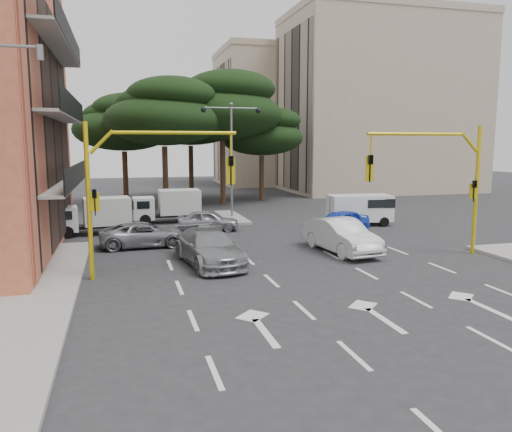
{
  "coord_description": "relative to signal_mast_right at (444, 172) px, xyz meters",
  "views": [
    {
      "loc": [
        -7.41,
        -17.66,
        5.21
      ],
      "look_at": [
        -0.96,
        6.06,
        1.6
      ],
      "focal_mm": 35.0,
      "sensor_mm": 36.0,
      "label": 1
    }
  ],
  "objects": [
    {
      "name": "pine_right",
      "position": [
        -1.75,
        23.96,
        2.33
      ],
      "size": [
        7.49,
        7.49,
        8.37
      ],
      "color": "#382616",
      "rests_on": "ground"
    },
    {
      "name": "apartment_beige_far",
      "position": [
        6.15,
        42.01,
        4.47
      ],
      "size": [
        16.2,
        12.15,
        16.7
      ],
      "color": "tan",
      "rests_on": "ground"
    },
    {
      "name": "street_lamp_center",
      "position": [
        -6.8,
        14.01,
        1.54
      ],
      "size": [
        4.16,
        0.36,
        7.77
      ],
      "color": "slate",
      "rests_on": "median_strip"
    },
    {
      "name": "median_strip",
      "position": [
        -6.8,
        14.01,
        -3.81
      ],
      "size": [
        1.4,
        6.0,
        0.15
      ],
      "primitive_type": "cube",
      "color": "gray",
      "rests_on": "ground"
    },
    {
      "name": "pine_left_near",
      "position": [
        -10.75,
        19.96,
        3.72
      ],
      "size": [
        9.15,
        9.15,
        10.23
      ],
      "color": "#382616",
      "rests_on": "ground"
    },
    {
      "name": "signal_mast_left",
      "position": [
        -13.61,
        0.0,
        0.0
      ],
      "size": [
        5.79,
        0.37,
        6.0
      ],
      "color": "gold",
      "rests_on": "ground"
    },
    {
      "name": "car_blue_compact",
      "position": [
        -2.19,
        6.32,
        -3.19
      ],
      "size": [
        4.36,
        3.19,
        1.38
      ],
      "primitive_type": "imported",
      "rotation": [
        0.0,
        0.0,
        -1.14
      ],
      "color": "#1736BD",
      "rests_on": "ground"
    },
    {
      "name": "car_silver_cross_b",
      "position": [
        -9.26,
        9.5,
        -3.26
      ],
      "size": [
        3.89,
        2.16,
        1.25
      ],
      "primitive_type": "imported",
      "rotation": [
        0.0,
        0.0,
        1.37
      ],
      "color": "#A2A4AA",
      "rests_on": "ground"
    },
    {
      "name": "car_silver_cross_a",
      "position": [
        -13.13,
        5.74,
        -3.26
      ],
      "size": [
        4.54,
        2.18,
        1.25
      ],
      "primitive_type": "imported",
      "rotation": [
        0.0,
        0.0,
        1.6
      ],
      "color": "gray",
      "rests_on": "ground"
    },
    {
      "name": "pine_back",
      "position": [
        -7.75,
        26.96,
        3.72
      ],
      "size": [
        9.15,
        9.15,
        10.23
      ],
      "color": "#382616",
      "rests_on": "ground"
    },
    {
      "name": "car_silver_wagon",
      "position": [
        -10.64,
        1.23,
        -3.13
      ],
      "size": [
        2.77,
        5.4,
        1.5
      ],
      "primitive_type": "imported",
      "rotation": [
        0.0,
        0.0,
        0.13
      ],
      "color": "gray",
      "rests_on": "ground"
    },
    {
      "name": "signal_mast_right",
      "position": [
        0.0,
        0.0,
        0.0
      ],
      "size": [
        5.79,
        0.37,
        6.0
      ],
      "color": "gold",
      "rests_on": "ground"
    },
    {
      "name": "apartment_beige_near",
      "position": [
        13.15,
        30.01,
        5.47
      ],
      "size": [
        20.2,
        12.15,
        18.7
      ],
      "color": "tan",
      "rests_on": "ground"
    },
    {
      "name": "box_truck_b",
      "position": [
        -11.3,
        13.24,
        -2.8
      ],
      "size": [
        4.4,
        1.86,
        2.16
      ],
      "primitive_type": null,
      "rotation": [
        0.0,
        0.0,
        1.57
      ],
      "color": "silver",
      "rests_on": "ground"
    },
    {
      "name": "ground",
      "position": [
        -6.8,
        -1.99,
        -3.88
      ],
      "size": [
        120.0,
        120.0,
        0.0
      ],
      "primitive_type": "plane",
      "color": "#28282B",
      "rests_on": "ground"
    },
    {
      "name": "car_white_hatch",
      "position": [
        -4.11,
        1.93,
        -3.08
      ],
      "size": [
        2.25,
        5.04,
        1.61
      ],
      "primitive_type": "imported",
      "rotation": [
        0.0,
        0.0,
        0.12
      ],
      "color": "silver",
      "rests_on": "ground"
    },
    {
      "name": "box_truck_a",
      "position": [
        -15.8,
        10.03,
        -2.84
      ],
      "size": [
        4.44,
        2.29,
        2.1
      ],
      "primitive_type": null,
      "rotation": [
        0.0,
        0.0,
        1.69
      ],
      "color": "white",
      "rests_on": "ground"
    },
    {
      "name": "van_white",
      "position": [
        0.44,
        9.01,
        -2.9
      ],
      "size": [
        4.1,
        2.18,
        1.97
      ],
      "primitive_type": null,
      "rotation": [
        0.0,
        0.0,
        -1.67
      ],
      "color": "white",
      "rests_on": "ground"
    },
    {
      "name": "pine_left_far",
      "position": [
        -13.75,
        23.96,
        3.03
      ],
      "size": [
        8.32,
        8.32,
        9.3
      ],
      "color": "#382616",
      "rests_on": "ground"
    },
    {
      "name": "pine_center",
      "position": [
        -5.75,
        21.96,
        4.41
      ],
      "size": [
        9.98,
        9.98,
        11.16
      ],
      "color": "#382616",
      "rests_on": "ground"
    }
  ]
}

